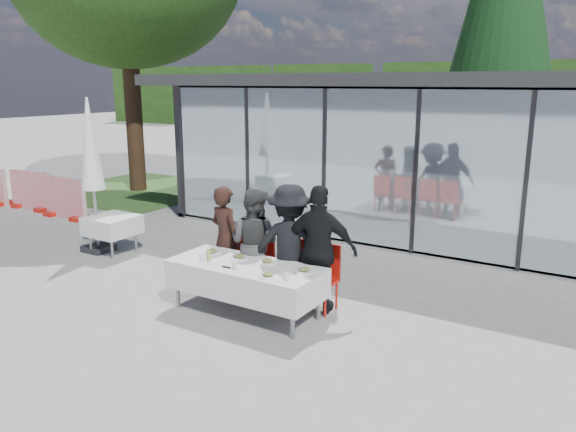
% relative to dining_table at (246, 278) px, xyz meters
% --- Properties ---
extents(ground, '(90.00, 90.00, 0.00)m').
position_rel_dining_table_xyz_m(ground, '(0.05, -0.04, -0.54)').
color(ground, gray).
rests_on(ground, ground).
extents(pavilion, '(14.80, 8.80, 3.44)m').
position_rel_dining_table_xyz_m(pavilion, '(2.05, 8.12, 1.61)').
color(pavilion, gray).
rests_on(pavilion, ground).
extents(treeline, '(62.50, 2.00, 4.40)m').
position_rel_dining_table_xyz_m(treeline, '(-1.95, 27.96, 1.66)').
color(treeline, '#1A3811').
rests_on(treeline, ground).
extents(dining_table, '(2.26, 0.96, 0.75)m').
position_rel_dining_table_xyz_m(dining_table, '(0.00, 0.00, 0.00)').
color(dining_table, silver).
rests_on(dining_table, ground).
extents(diner_a, '(0.75, 0.75, 1.70)m').
position_rel_dining_table_xyz_m(diner_a, '(-0.85, 0.63, 0.31)').
color(diner_a, black).
rests_on(diner_a, ground).
extents(diner_chair_a, '(0.44, 0.44, 0.97)m').
position_rel_dining_table_xyz_m(diner_chair_a, '(-0.85, 0.75, -0.00)').
color(diner_chair_a, '#B1140B').
rests_on(diner_chair_a, ground).
extents(diner_b, '(0.88, 0.88, 1.73)m').
position_rel_dining_table_xyz_m(diner_b, '(-0.29, 0.63, 0.33)').
color(diner_b, '#484848').
rests_on(diner_b, ground).
extents(diner_chair_b, '(0.44, 0.44, 0.97)m').
position_rel_dining_table_xyz_m(diner_chair_b, '(-0.29, 0.75, -0.00)').
color(diner_chair_b, '#B1140B').
rests_on(diner_chair_b, ground).
extents(diner_c, '(1.52, 1.52, 1.84)m').
position_rel_dining_table_xyz_m(diner_c, '(0.36, 0.63, 0.38)').
color(diner_c, black).
rests_on(diner_c, ground).
extents(diner_chair_c, '(0.44, 0.44, 0.97)m').
position_rel_dining_table_xyz_m(diner_chair_c, '(0.36, 0.75, -0.00)').
color(diner_chair_c, '#B1140B').
rests_on(diner_chair_c, ground).
extents(diner_d, '(1.32, 1.32, 1.88)m').
position_rel_dining_table_xyz_m(diner_d, '(0.86, 0.63, 0.40)').
color(diner_d, black).
rests_on(diner_d, ground).
extents(diner_chair_d, '(0.44, 0.44, 0.97)m').
position_rel_dining_table_xyz_m(diner_chair_d, '(0.86, 0.75, -0.00)').
color(diner_chair_d, '#B1140B').
rests_on(diner_chair_d, ground).
extents(plate_a, '(0.26, 0.26, 0.07)m').
position_rel_dining_table_xyz_m(plate_a, '(-0.74, 0.15, 0.24)').
color(plate_a, white).
rests_on(plate_a, dining_table).
extents(plate_b, '(0.26, 0.26, 0.07)m').
position_rel_dining_table_xyz_m(plate_b, '(-0.23, 0.17, 0.24)').
color(plate_b, white).
rests_on(plate_b, dining_table).
extents(plate_c, '(0.26, 0.26, 0.07)m').
position_rel_dining_table_xyz_m(plate_c, '(0.23, 0.20, 0.24)').
color(plate_c, white).
rests_on(plate_c, dining_table).
extents(plate_d, '(0.26, 0.26, 0.07)m').
position_rel_dining_table_xyz_m(plate_d, '(0.88, 0.15, 0.24)').
color(plate_d, white).
rests_on(plate_d, dining_table).
extents(plate_extra, '(0.26, 0.26, 0.07)m').
position_rel_dining_table_xyz_m(plate_extra, '(0.57, -0.28, 0.24)').
color(plate_extra, white).
rests_on(plate_extra, dining_table).
extents(juice_bottle, '(0.06, 0.06, 0.16)m').
position_rel_dining_table_xyz_m(juice_bottle, '(-0.54, -0.15, 0.29)').
color(juice_bottle, '#86A946').
rests_on(juice_bottle, dining_table).
extents(drinking_glasses, '(1.54, 0.10, 0.10)m').
position_rel_dining_table_xyz_m(drinking_glasses, '(0.07, -0.23, 0.26)').
color(drinking_glasses, silver).
rests_on(drinking_glasses, dining_table).
extents(folded_eyeglasses, '(0.14, 0.03, 0.01)m').
position_rel_dining_table_xyz_m(folded_eyeglasses, '(-0.13, -0.27, 0.22)').
color(folded_eyeglasses, black).
rests_on(folded_eyeglasses, dining_table).
extents(spare_table_left, '(0.86, 0.86, 0.74)m').
position_rel_dining_table_xyz_m(spare_table_left, '(-3.95, 1.02, 0.02)').
color(spare_table_left, silver).
rests_on(spare_table_left, ground).
extents(market_umbrella, '(0.50, 0.50, 3.00)m').
position_rel_dining_table_xyz_m(market_umbrella, '(-4.30, 0.94, 1.40)').
color(market_umbrella, black).
rests_on(market_umbrella, ground).
extents(grass_patch, '(5.00, 5.00, 0.02)m').
position_rel_dining_table_xyz_m(grass_patch, '(-8.45, 5.96, -0.53)').
color(grass_patch, '#385926').
rests_on(grass_patch, ground).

